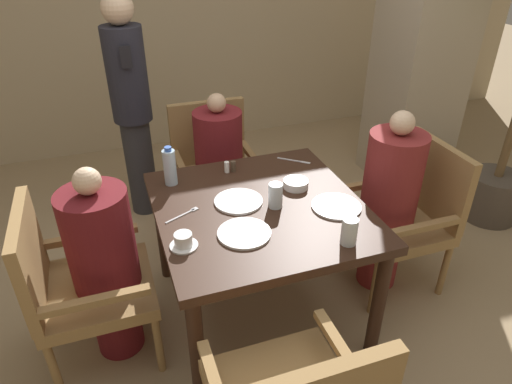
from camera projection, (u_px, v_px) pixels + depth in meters
ground_plane at (259, 308)px, 2.72m from camera, size 16.00×16.00×0.00m
pillar_stone at (428, 17)px, 3.47m from camera, size 0.58×0.58×2.70m
dining_table at (259, 221)px, 2.39m from camera, size 1.05×1.09×0.73m
chair_left_side at (76, 281)px, 2.20m from camera, size 0.55×0.55×0.90m
diner_in_left_chair at (105, 264)px, 2.21m from camera, size 0.32×0.32×1.08m
chair_far_side at (214, 165)px, 3.24m from camera, size 0.55×0.55×0.90m
diner_in_far_chair at (219, 167)px, 3.10m from camera, size 0.32×0.32×1.06m
chair_right_side at (407, 211)px, 2.73m from camera, size 0.55×0.55×0.90m
diner_in_right_chair at (388, 202)px, 2.64m from camera, size 0.32×0.32×1.14m
standing_host at (131, 105)px, 3.21m from camera, size 0.27×0.31×1.61m
plate_main_left at (244, 233)px, 2.13m from camera, size 0.25×0.25×0.01m
plate_main_right at (238, 201)px, 2.37m from camera, size 0.25×0.25×0.01m
plate_dessert_center at (336, 206)px, 2.33m from camera, size 0.25×0.25×0.01m
teacup_with_saucer at (183, 241)px, 2.04m from camera, size 0.13×0.13×0.07m
bowl_small at (296, 184)px, 2.49m from camera, size 0.14×0.14×0.04m
water_bottle at (170, 167)px, 2.48m from camera, size 0.07×0.07×0.22m
glass_tall_near at (275, 195)px, 2.30m from camera, size 0.07×0.07×0.13m
glass_tall_mid at (349, 231)px, 2.04m from camera, size 0.07×0.07×0.13m
salt_shaker at (227, 167)px, 2.63m from camera, size 0.03×0.03×0.07m
pepper_shaker at (233, 166)px, 2.65m from camera, size 0.03×0.03×0.06m
fork_beside_plate at (185, 214)px, 2.27m from camera, size 0.18×0.10×0.00m
knife_beside_plate at (295, 161)px, 2.77m from camera, size 0.17×0.14×0.00m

